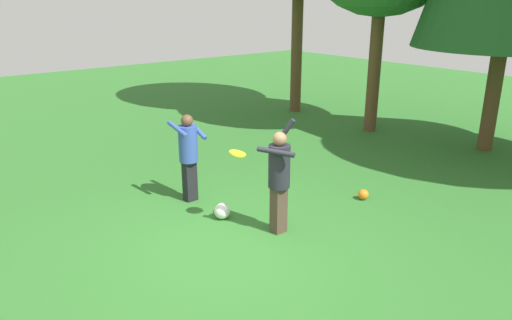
# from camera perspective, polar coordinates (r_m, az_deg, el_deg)

# --- Properties ---
(ground_plane) EXTENTS (40.00, 40.00, 0.00)m
(ground_plane) POSITION_cam_1_polar(r_m,az_deg,el_deg) (7.42, -2.52, -10.23)
(ground_plane) COLOR #2D6B28
(person_thrower) EXTENTS (0.66, 0.66, 1.84)m
(person_thrower) POSITION_cam_1_polar(r_m,az_deg,el_deg) (7.47, 2.75, -1.64)
(person_thrower) COLOR #4C382D
(person_thrower) RESTS_ON ground_plane
(person_catcher) EXTENTS (0.57, 0.50, 1.63)m
(person_catcher) POSITION_cam_1_polar(r_m,az_deg,el_deg) (8.76, -8.00, 1.11)
(person_catcher) COLOR black
(person_catcher) RESTS_ON ground_plane
(frisbee) EXTENTS (0.38, 0.38, 0.08)m
(frisbee) POSITION_cam_1_polar(r_m,az_deg,el_deg) (7.59, -2.20, 0.78)
(frisbee) COLOR yellow
(ball_white) EXTENTS (0.27, 0.27, 0.27)m
(ball_white) POSITION_cam_1_polar(r_m,az_deg,el_deg) (8.25, -4.02, -6.04)
(ball_white) COLOR white
(ball_white) RESTS_ON ground_plane
(ball_orange) EXTENTS (0.20, 0.20, 0.20)m
(ball_orange) POSITION_cam_1_polar(r_m,az_deg,el_deg) (9.22, 12.56, -4.00)
(ball_orange) COLOR orange
(ball_orange) RESTS_ON ground_plane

